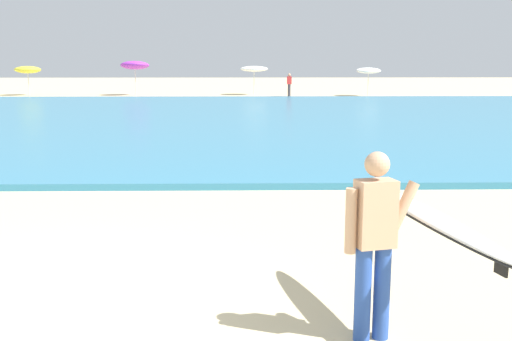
# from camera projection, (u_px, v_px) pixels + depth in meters

# --- Properties ---
(ground_plane) EXTENTS (160.00, 160.00, 0.00)m
(ground_plane) POSITION_uv_depth(u_px,v_px,m) (16.00, 329.00, 5.59)
(ground_plane) COLOR beige
(sea) EXTENTS (120.00, 28.00, 0.14)m
(sea) POSITION_uv_depth(u_px,v_px,m) (194.00, 118.00, 25.24)
(sea) COLOR teal
(sea) RESTS_ON ground
(surfer_with_board) EXTENTS (1.24, 2.71, 1.73)m
(surfer_with_board) POSITION_uv_depth(u_px,v_px,m) (401.00, 228.00, 5.28)
(surfer_with_board) COLOR #284CA3
(surfer_with_board) RESTS_ON ground
(beach_umbrella_0) EXTENTS (1.81, 1.83, 2.10)m
(beach_umbrella_0) POSITION_uv_depth(u_px,v_px,m) (28.00, 70.00, 41.99)
(beach_umbrella_0) COLOR beige
(beach_umbrella_0) RESTS_ON ground
(beach_umbrella_1) EXTENTS (2.02, 2.07, 2.51)m
(beach_umbrella_1) POSITION_uv_depth(u_px,v_px,m) (135.00, 65.00, 42.01)
(beach_umbrella_1) COLOR beige
(beach_umbrella_1) RESTS_ON ground
(beach_umbrella_2) EXTENTS (1.99, 1.99, 2.08)m
(beach_umbrella_2) POSITION_uv_depth(u_px,v_px,m) (254.00, 69.00, 42.67)
(beach_umbrella_2) COLOR beige
(beach_umbrella_2) RESTS_ON ground
(beach_umbrella_3) EXTENTS (1.71, 1.73, 2.03)m
(beach_umbrella_3) POSITION_uv_depth(u_px,v_px,m) (368.00, 71.00, 41.24)
(beach_umbrella_3) COLOR beige
(beach_umbrella_3) RESTS_ON ground
(beachgoer_near_row_left) EXTENTS (0.32, 0.20, 1.58)m
(beachgoer_near_row_left) POSITION_uv_depth(u_px,v_px,m) (289.00, 84.00, 41.11)
(beachgoer_near_row_left) COLOR #383842
(beachgoer_near_row_left) RESTS_ON ground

